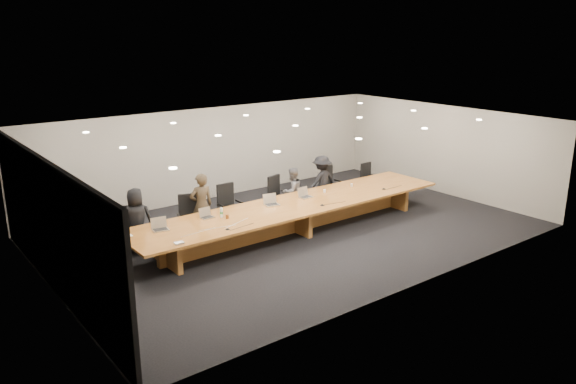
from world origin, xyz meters
The scene contains 28 objects.
ground centered at (0.00, 0.00, 0.00)m, with size 12.00×12.00×0.00m, color black.
back_wall centered at (0.00, 4.00, 1.40)m, with size 12.00×0.02×2.80m, color beige.
left_wall_panel centered at (-5.94, 0.00, 1.37)m, with size 0.08×7.84×2.74m, color black.
conference_table centered at (0.00, 0.00, 0.52)m, with size 9.00×1.80×0.75m.
chair_far_left centered at (-3.80, 1.34, 0.54)m, with size 0.55×0.55×1.08m, color black, non-canonical shape.
chair_left centered at (-2.39, 1.20, 0.57)m, with size 0.58×0.58×1.13m, color black, non-canonical shape.
chair_mid_left centered at (-1.15, 1.29, 0.59)m, with size 0.60×0.60×1.18m, color black, non-canonical shape.
chair_mid_right centered at (0.45, 1.23, 0.59)m, with size 0.60×0.60×1.18m, color black, non-canonical shape.
chair_right centered at (2.46, 1.30, 0.57)m, with size 0.58×0.58×1.14m, color black, non-canonical shape.
chair_far_right centered at (3.98, 1.22, 0.51)m, with size 0.52×0.52×1.03m, color black, non-canonical shape.
person_a centered at (-3.75, 1.22, 0.77)m, with size 0.75×0.49×1.54m, color black.
person_b centered at (-2.07, 1.15, 0.82)m, with size 0.60×0.39×1.65m, color #31281B.
person_c centered at (0.81, 1.15, 0.68)m, with size 0.66×0.52×1.36m, color #5D5C5F.
person_d centered at (1.94, 1.20, 0.77)m, with size 1.00×0.57×1.54m, color black.
laptop_a centered at (-3.59, 0.29, 0.89)m, with size 0.35×0.26×0.28m, color #B9A78D, non-canonical shape.
laptop_b centered at (-2.33, 0.40, 0.87)m, with size 0.31×0.22×0.24m, color tan, non-canonical shape.
laptop_c centered at (-0.53, 0.29, 0.89)m, with size 0.36×0.26×0.28m, color beige, non-canonical shape.
laptop_d centered at (0.59, 0.29, 0.89)m, with size 0.34×0.25×0.27m, color #BCA88F, non-canonical shape.
water_bottle centered at (-2.05, 0.23, 0.86)m, with size 0.07×0.07×0.23m, color silver.
amber_mug centered at (-1.99, 0.07, 0.80)m, with size 0.08×0.08×0.10m, color brown.
paper_cup_near centered at (1.29, 0.34, 0.79)m, with size 0.07×0.07×0.09m, color white.
paper_cup_far centered at (2.31, 0.33, 0.79)m, with size 0.07×0.07×0.08m, color silver.
notepad centered at (-4.34, 0.39, 0.76)m, with size 0.22×0.18×0.01m, color white.
lime_gadget centered at (-4.35, 0.39, 0.78)m, with size 0.16×0.09×0.03m, color #55B730.
av_box centered at (-3.64, -0.69, 0.76)m, with size 0.20×0.15×0.03m, color #AEAEB3.
mic_left centered at (-2.38, -0.58, 0.76)m, with size 0.11×0.11×0.03m, color black.
mic_center centered at (0.47, -0.52, 0.76)m, with size 0.12×0.12×0.03m, color black.
mic_right centered at (2.83, -0.43, 0.76)m, with size 0.12×0.12×0.03m, color black.
Camera 1 is at (-8.51, -10.74, 5.02)m, focal length 35.00 mm.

